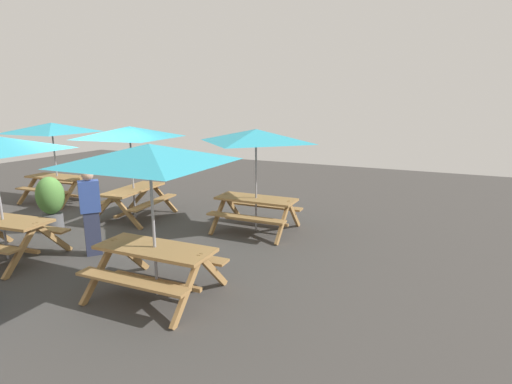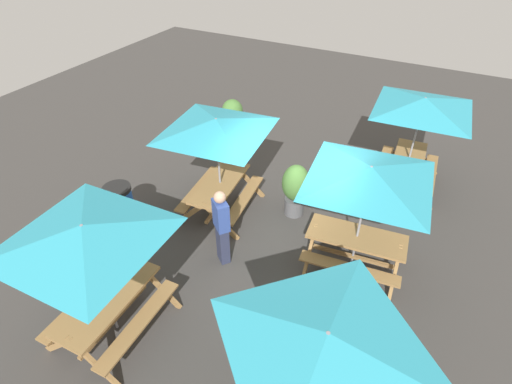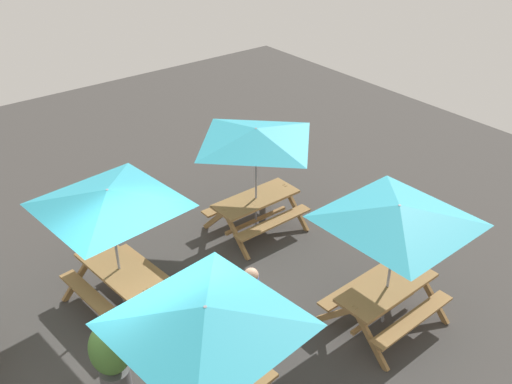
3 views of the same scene
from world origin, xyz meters
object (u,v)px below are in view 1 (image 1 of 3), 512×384
object	(u,v)px
picnic_table_0	(130,139)
picnic_table_4	(52,134)
picnic_table_2	(256,143)
picnic_table_3	(150,166)
potted_plant_0	(51,201)
person_standing	(91,210)

from	to	relation	value
picnic_table_0	picnic_table_4	size ratio (longest dim) A/B	1.00
picnic_table_2	picnic_table_3	distance (m)	3.46
potted_plant_0	person_standing	xyz separation A→B (m)	(-1.97, 0.66, 0.18)
picnic_table_0	picnic_table_4	bearing A→B (deg)	-102.29
picnic_table_0	picnic_table_3	xyz separation A→B (m)	(-3.19, 3.08, 0.00)
picnic_table_3	potted_plant_0	bearing A→B (deg)	-21.27
picnic_table_3	picnic_table_4	xyz separation A→B (m)	(6.38, -3.42, 0.00)
picnic_table_0	picnic_table_3	world-z (taller)	same
picnic_table_2	person_standing	xyz separation A→B (m)	(2.18, 2.67, -1.10)
picnic_table_0	person_standing	world-z (taller)	picnic_table_0
picnic_table_4	potted_plant_0	bearing A→B (deg)	135.17
potted_plant_0	person_standing	bearing A→B (deg)	161.43
picnic_table_3	person_standing	distance (m)	2.55
picnic_table_3	picnic_table_2	bearing A→B (deg)	-92.33
picnic_table_3	potted_plant_0	xyz separation A→B (m)	(4.12, -1.45, -1.29)
picnic_table_2	picnic_table_3	xyz separation A→B (m)	(0.03, 3.46, 0.00)
picnic_table_4	person_standing	distance (m)	5.10
picnic_table_0	picnic_table_3	size ratio (longest dim) A/B	0.99
picnic_table_2	picnic_table_0	bearing A→B (deg)	5.84
picnic_table_4	picnic_table_3	bearing A→B (deg)	148.10
person_standing	picnic_table_3	bearing A→B (deg)	-71.48
picnic_table_2	person_standing	world-z (taller)	picnic_table_2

